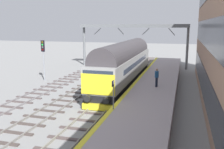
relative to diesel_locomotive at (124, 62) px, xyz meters
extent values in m
plane|color=gray|center=(0.00, -5.25, -2.48)|extent=(140.00, 140.00, 0.00)
cube|color=gray|center=(-0.72, -5.25, -2.40)|extent=(0.07, 60.00, 0.15)
cube|color=gray|center=(0.72, -5.25, -2.40)|extent=(0.07, 60.00, 0.15)
cube|color=#4B403E|center=(0.00, -14.03, -2.43)|extent=(2.50, 0.26, 0.09)
cube|color=#4B403E|center=(0.00, -12.57, -2.43)|extent=(2.50, 0.26, 0.09)
cube|color=#4B403E|center=(0.00, -11.10, -2.43)|extent=(2.50, 0.26, 0.09)
cube|color=#4B403E|center=(0.00, -9.64, -2.43)|extent=(2.50, 0.26, 0.09)
cube|color=#4B403E|center=(0.00, -8.18, -2.43)|extent=(2.50, 0.26, 0.09)
cube|color=#4B403E|center=(0.00, -6.71, -2.43)|extent=(2.50, 0.26, 0.09)
cube|color=#4B403E|center=(0.00, -5.25, -2.43)|extent=(2.50, 0.26, 0.09)
cube|color=#4B403E|center=(0.00, -3.79, -2.43)|extent=(2.50, 0.26, 0.09)
cube|color=#4B403E|center=(0.00, -2.32, -2.43)|extent=(2.50, 0.26, 0.09)
cube|color=#4B403E|center=(0.00, -0.86, -2.43)|extent=(2.50, 0.26, 0.09)
cube|color=#4B403E|center=(0.00, 0.60, -2.43)|extent=(2.50, 0.26, 0.09)
cube|color=#4B403E|center=(0.00, 2.07, -2.43)|extent=(2.50, 0.26, 0.09)
cube|color=#4B403E|center=(0.00, 3.53, -2.43)|extent=(2.50, 0.26, 0.09)
cube|color=#4B403E|center=(0.00, 4.99, -2.43)|extent=(2.50, 0.26, 0.09)
cube|color=#4B403E|center=(0.00, 6.46, -2.43)|extent=(2.50, 0.26, 0.09)
cube|color=#4B403E|center=(0.00, 7.92, -2.43)|extent=(2.50, 0.26, 0.09)
cube|color=#4B403E|center=(0.00, 9.38, -2.43)|extent=(2.50, 0.26, 0.09)
cube|color=#4B403E|center=(0.00, 10.85, -2.43)|extent=(2.50, 0.26, 0.09)
cube|color=#4B403E|center=(0.00, 12.31, -2.43)|extent=(2.50, 0.26, 0.09)
cube|color=#4B403E|center=(0.00, 13.77, -2.43)|extent=(2.50, 0.26, 0.09)
cube|color=#4B403E|center=(0.00, 15.24, -2.43)|extent=(2.50, 0.26, 0.09)
cube|color=#4B403E|center=(0.00, 16.70, -2.43)|extent=(2.50, 0.26, 0.09)
cube|color=#4B403E|center=(0.00, 18.16, -2.43)|extent=(2.50, 0.26, 0.09)
cube|color=#4B403E|center=(0.00, 19.63, -2.43)|extent=(2.50, 0.26, 0.09)
cube|color=#4B403E|center=(0.00, 21.09, -2.43)|extent=(2.50, 0.26, 0.09)
cube|color=#4B403E|center=(0.00, 22.55, -2.43)|extent=(2.50, 0.26, 0.09)
cube|color=#4B403E|center=(0.00, 24.02, -2.43)|extent=(2.50, 0.26, 0.09)
cube|color=slate|center=(-4.18, -5.25, -2.40)|extent=(0.07, 60.00, 0.15)
cube|color=slate|center=(-2.74, -5.25, -2.40)|extent=(0.07, 60.00, 0.15)
cube|color=#443B37|center=(-3.46, -14.11, -2.43)|extent=(2.50, 0.26, 0.09)
cube|color=#443B37|center=(-3.46, -12.75, -2.43)|extent=(2.50, 0.26, 0.09)
cube|color=#443B37|center=(-3.46, -11.39, -2.43)|extent=(2.50, 0.26, 0.09)
cube|color=#443B37|center=(-3.46, -10.02, -2.43)|extent=(2.50, 0.26, 0.09)
cube|color=#443B37|center=(-3.46, -8.66, -2.43)|extent=(2.50, 0.26, 0.09)
cube|color=#443B37|center=(-3.46, -7.30, -2.43)|extent=(2.50, 0.26, 0.09)
cube|color=#443B37|center=(-3.46, -5.93, -2.43)|extent=(2.50, 0.26, 0.09)
cube|color=#443B37|center=(-3.46, -4.57, -2.43)|extent=(2.50, 0.26, 0.09)
cube|color=#443B37|center=(-3.46, -3.21, -2.43)|extent=(2.50, 0.26, 0.09)
cube|color=#443B37|center=(-3.46, -1.84, -2.43)|extent=(2.50, 0.26, 0.09)
cube|color=#443B37|center=(-3.46, -0.48, -2.43)|extent=(2.50, 0.26, 0.09)
cube|color=#443B37|center=(-3.46, 0.89, -2.43)|extent=(2.50, 0.26, 0.09)
cube|color=#443B37|center=(-3.46, 2.25, -2.43)|extent=(2.50, 0.26, 0.09)
cube|color=#443B37|center=(-3.46, 3.61, -2.43)|extent=(2.50, 0.26, 0.09)
cube|color=#443B37|center=(-3.46, 4.98, -2.43)|extent=(2.50, 0.26, 0.09)
cube|color=#443B37|center=(-3.46, 6.34, -2.43)|extent=(2.50, 0.26, 0.09)
cube|color=#443B37|center=(-3.46, 7.70, -2.43)|extent=(2.50, 0.26, 0.09)
cube|color=#443B37|center=(-3.46, 9.07, -2.43)|extent=(2.50, 0.26, 0.09)
cube|color=#443B37|center=(-3.46, 10.43, -2.43)|extent=(2.50, 0.26, 0.09)
cube|color=#443B37|center=(-3.46, 11.79, -2.43)|extent=(2.50, 0.26, 0.09)
cube|color=#443B37|center=(-3.46, 13.16, -2.43)|extent=(2.50, 0.26, 0.09)
cube|color=#443B37|center=(-3.46, 14.52, -2.43)|extent=(2.50, 0.26, 0.09)
cube|color=#443B37|center=(-3.46, 15.89, -2.43)|extent=(2.50, 0.26, 0.09)
cube|color=#443B37|center=(-3.46, 17.25, -2.43)|extent=(2.50, 0.26, 0.09)
cube|color=#443B37|center=(-3.46, 18.61, -2.43)|extent=(2.50, 0.26, 0.09)
cube|color=#443B37|center=(-3.46, 19.98, -2.43)|extent=(2.50, 0.26, 0.09)
cube|color=#443B37|center=(-3.46, 21.34, -2.43)|extent=(2.50, 0.26, 0.09)
cube|color=#443B37|center=(-3.46, 22.70, -2.43)|extent=(2.50, 0.26, 0.09)
cube|color=#443B37|center=(-3.46, 24.07, -2.43)|extent=(2.50, 0.26, 0.09)
cube|color=slate|center=(-7.73, -5.25, -2.40)|extent=(0.07, 60.00, 0.15)
cube|color=slate|center=(-6.29, -5.25, -2.40)|extent=(0.07, 60.00, 0.15)
cube|color=#4B4140|center=(-7.01, -10.02, -2.43)|extent=(2.50, 0.26, 0.09)
cube|color=#4B4140|center=(-7.01, -8.66, -2.43)|extent=(2.50, 0.26, 0.09)
cube|color=#4B4140|center=(-7.01, -7.30, -2.43)|extent=(2.50, 0.26, 0.09)
cube|color=#4B4140|center=(-7.01, -5.93, -2.43)|extent=(2.50, 0.26, 0.09)
cube|color=#4B4140|center=(-7.01, -4.57, -2.43)|extent=(2.50, 0.26, 0.09)
cube|color=#4B4140|center=(-7.01, -3.21, -2.43)|extent=(2.50, 0.26, 0.09)
cube|color=#4B4140|center=(-7.01, -1.84, -2.43)|extent=(2.50, 0.26, 0.09)
cube|color=#4B4140|center=(-7.01, -0.48, -2.43)|extent=(2.50, 0.26, 0.09)
cube|color=#4B4140|center=(-7.01, 0.89, -2.43)|extent=(2.50, 0.26, 0.09)
cube|color=#4B4140|center=(-7.01, 2.25, -2.43)|extent=(2.50, 0.26, 0.09)
cube|color=#4B4140|center=(-7.01, 3.61, -2.43)|extent=(2.50, 0.26, 0.09)
cube|color=#4B4140|center=(-7.01, 4.98, -2.43)|extent=(2.50, 0.26, 0.09)
cube|color=#4B4140|center=(-7.01, 6.34, -2.43)|extent=(2.50, 0.26, 0.09)
cube|color=#4B4140|center=(-7.01, 7.70, -2.43)|extent=(2.50, 0.26, 0.09)
cube|color=#4B4140|center=(-7.01, 9.07, -2.43)|extent=(2.50, 0.26, 0.09)
cube|color=#4B4140|center=(-7.01, 10.43, -2.43)|extent=(2.50, 0.26, 0.09)
cube|color=#4B4140|center=(-7.01, 11.79, -2.43)|extent=(2.50, 0.26, 0.09)
cube|color=#4B4140|center=(-7.01, 13.16, -2.43)|extent=(2.50, 0.26, 0.09)
cube|color=#4B4140|center=(-7.01, 14.52, -2.43)|extent=(2.50, 0.26, 0.09)
cube|color=#4B4140|center=(-7.01, 15.89, -2.43)|extent=(2.50, 0.26, 0.09)
cube|color=#4B4140|center=(-7.01, 17.25, -2.43)|extent=(2.50, 0.26, 0.09)
cube|color=#4B4140|center=(-7.01, 18.61, -2.43)|extent=(2.50, 0.26, 0.09)
cube|color=#4B4140|center=(-7.01, 19.98, -2.43)|extent=(2.50, 0.26, 0.09)
cube|color=#4B4140|center=(-7.01, 21.34, -2.43)|extent=(2.50, 0.26, 0.09)
cube|color=#4B4140|center=(-7.01, 22.70, -2.43)|extent=(2.50, 0.26, 0.09)
cube|color=#4B4140|center=(-7.01, 24.07, -2.43)|extent=(2.50, 0.26, 0.09)
cube|color=#A79C9F|center=(3.60, -5.25, -1.98)|extent=(4.00, 44.00, 1.00)
cube|color=yellow|center=(1.75, -5.25, -1.47)|extent=(0.30, 44.00, 0.01)
cube|color=#30343C|center=(7.67, -8.85, -0.44)|extent=(0.06, 35.50, 2.08)
cube|color=#30343C|center=(7.67, -8.85, 3.28)|extent=(0.06, 35.50, 2.08)
cube|color=black|center=(0.00, 0.04, -1.66)|extent=(2.56, 17.51, 0.60)
cube|color=gray|center=(0.00, 0.04, -0.31)|extent=(2.70, 17.51, 2.10)
cylinder|color=#3B373B|center=(0.00, 0.04, 0.92)|extent=(2.56, 16.11, 2.57)
cube|color=yellow|center=(0.00, -8.76, -0.46)|extent=(2.65, 0.08, 1.58)
cube|color=#232D3D|center=(0.00, -8.74, 0.27)|extent=(2.38, 0.04, 0.64)
cube|color=#232D3D|center=(1.37, 0.04, -0.01)|extent=(0.04, 12.26, 0.44)
cylinder|color=black|center=(-0.75, -8.97, -1.56)|extent=(0.48, 0.35, 0.48)
cylinder|color=black|center=(0.75, -8.97, -1.56)|extent=(0.48, 0.35, 0.48)
cube|color=yellow|center=(0.00, -8.82, -2.19)|extent=(2.43, 0.36, 0.47)
cylinder|color=black|center=(0.00, -7.19, -1.96)|extent=(1.64, 1.04, 1.04)
cylinder|color=black|center=(0.00, -6.09, -1.96)|extent=(1.64, 1.04, 1.04)
cylinder|color=black|center=(0.00, -4.99, -1.96)|extent=(1.64, 1.04, 1.04)
cylinder|color=black|center=(0.00, 5.06, -1.96)|extent=(1.64, 1.04, 1.04)
cylinder|color=black|center=(0.00, 6.16, -1.96)|extent=(1.64, 1.04, 1.04)
cylinder|color=black|center=(0.00, 7.26, -1.96)|extent=(1.64, 1.04, 1.04)
cylinder|color=gray|center=(-9.37, -0.54, -0.13)|extent=(0.14, 0.14, 4.69)
cube|color=black|center=(-9.37, -0.60, 1.58)|extent=(0.44, 0.10, 1.27)
cylinder|color=#53470A|center=(-9.37, -0.66, 2.01)|extent=(0.20, 0.06, 0.20)
cylinder|color=green|center=(-9.37, -0.66, 1.73)|extent=(0.20, 0.06, 0.20)
cylinder|color=#50504E|center=(-9.37, -0.66, 1.45)|extent=(0.20, 0.06, 0.20)
cylinder|color=#500807|center=(-9.37, -0.66, 1.17)|extent=(0.20, 0.06, 0.20)
cylinder|color=slate|center=(1.85, -11.03, -0.52)|extent=(0.08, 0.08, 1.89)
cube|color=black|center=(1.82, -11.03, 0.24)|extent=(0.05, 0.44, 0.36)
cube|color=white|center=(1.79, -11.03, 0.24)|extent=(0.01, 0.20, 0.24)
cylinder|color=#242A3D|center=(3.84, -4.18, -1.05)|extent=(0.13, 0.13, 0.84)
cylinder|color=#242A3D|center=(3.91, -3.99, -1.05)|extent=(0.13, 0.13, 0.84)
cylinder|color=#225387|center=(3.88, -4.09, -0.35)|extent=(0.44, 0.44, 0.56)
sphere|color=tan|center=(3.88, -4.09, 0.06)|extent=(0.22, 0.22, 0.22)
cylinder|color=#225387|center=(3.80, -4.28, -0.35)|extent=(0.09, 0.09, 0.52)
cylinder|color=#225387|center=(3.95, -3.89, -0.35)|extent=(0.09, 0.09, 0.52)
cylinder|color=slate|center=(-9.41, 11.97, 0.54)|extent=(0.36, 0.36, 6.03)
cylinder|color=slate|center=(6.50, 11.97, 0.54)|extent=(0.36, 0.36, 6.03)
cube|color=slate|center=(-1.46, 11.97, 3.80)|extent=(16.31, 2.00, 0.50)
cylinder|color=slate|center=(-7.12, 11.97, 2.95)|extent=(1.12, 0.10, 1.00)
cylinder|color=slate|center=(-3.34, 11.97, 2.95)|extent=(1.04, 0.10, 1.08)
cylinder|color=slate|center=(0.43, 11.97, 2.95)|extent=(1.09, 0.10, 1.03)
cylinder|color=slate|center=(4.21, 11.97, 2.95)|extent=(1.02, 0.10, 1.10)
camera|label=1|loc=(6.10, -26.33, 3.91)|focal=40.95mm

